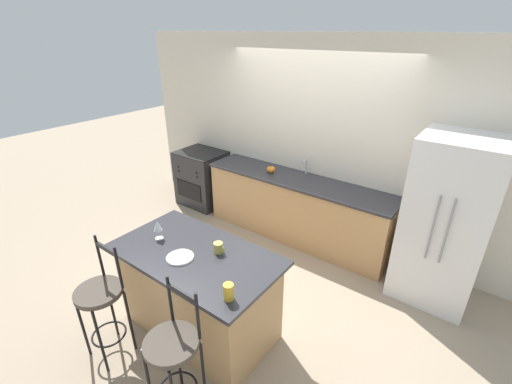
% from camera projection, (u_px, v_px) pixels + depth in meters
% --- Properties ---
extents(ground_plane, '(18.00, 18.00, 0.00)m').
position_uv_depth(ground_plane, '(282.00, 246.00, 4.75)').
color(ground_plane, tan).
extents(wall_back, '(6.00, 0.07, 2.70)m').
position_uv_depth(wall_back, '(311.00, 141.00, 4.65)').
color(wall_back, beige).
rests_on(wall_back, ground_plane).
extents(back_counter, '(2.69, 0.65, 0.90)m').
position_uv_depth(back_counter, '(297.00, 208.00, 4.81)').
color(back_counter, tan).
rests_on(back_counter, ground_plane).
extents(sink_faucet, '(0.02, 0.13, 0.22)m').
position_uv_depth(sink_faucet, '(306.00, 165.00, 4.70)').
color(sink_faucet, '#ADAFB5').
rests_on(sink_faucet, back_counter).
extents(kitchen_island, '(1.56, 0.87, 0.90)m').
position_uv_depth(kitchen_island, '(198.00, 291.00, 3.27)').
color(kitchen_island, tan).
rests_on(kitchen_island, ground_plane).
extents(refrigerator, '(0.78, 0.78, 1.83)m').
position_uv_depth(refrigerator, '(446.00, 222.00, 3.56)').
color(refrigerator, white).
rests_on(refrigerator, ground_plane).
extents(oven_range, '(0.75, 0.66, 0.92)m').
position_uv_depth(oven_range, '(203.00, 178.00, 5.77)').
color(oven_range, '#28282B').
rests_on(oven_range, ground_plane).
extents(bar_stool_near, '(0.40, 0.40, 1.15)m').
position_uv_depth(bar_stool_near, '(102.00, 301.00, 2.95)').
color(bar_stool_near, black).
rests_on(bar_stool_near, ground_plane).
extents(bar_stool_far, '(0.40, 0.40, 1.15)m').
position_uv_depth(bar_stool_far, '(174.00, 354.00, 2.48)').
color(bar_stool_far, black).
rests_on(bar_stool_far, ground_plane).
extents(dinner_plate, '(0.24, 0.24, 0.02)m').
position_uv_depth(dinner_plate, '(180.00, 257.00, 3.01)').
color(dinner_plate, white).
rests_on(dinner_plate, kitchen_island).
extents(wine_glass, '(0.08, 0.08, 0.19)m').
position_uv_depth(wine_glass, '(158.00, 226.00, 3.24)').
color(wine_glass, white).
rests_on(wine_glass, kitchen_island).
extents(coffee_mug, '(0.12, 0.09, 0.10)m').
position_uv_depth(coffee_mug, '(219.00, 248.00, 3.07)').
color(coffee_mug, '#C1B251').
rests_on(coffee_mug, kitchen_island).
extents(tumbler_cup, '(0.08, 0.08, 0.13)m').
position_uv_depth(tumbler_cup, '(229.00, 292.00, 2.53)').
color(tumbler_cup, gold).
rests_on(tumbler_cup, kitchen_island).
extents(pumpkin_decoration, '(0.12, 0.12, 0.12)m').
position_uv_depth(pumpkin_decoration, '(271.00, 169.00, 4.79)').
color(pumpkin_decoration, orange).
rests_on(pumpkin_decoration, back_counter).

